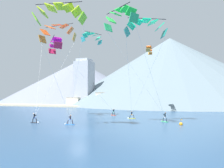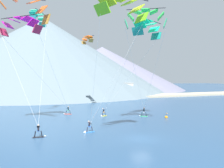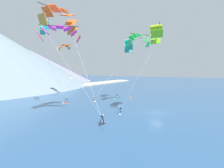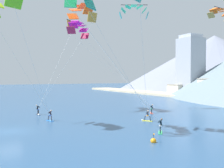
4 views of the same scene
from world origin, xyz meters
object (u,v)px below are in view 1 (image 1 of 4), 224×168
Objects in this scene: parafoil_kite_far_right at (146,26)px; race_marker_buoy at (181,124)px; parafoil_kite_near_trail at (56,44)px; parafoil_kite_mid_center at (121,17)px; parafoil_kite_distant_high_outer at (92,37)px; parafoil_kite_distant_low_drift at (149,49)px; kitesurfer_far_left at (35,120)px; kitesurfer_far_right at (131,116)px; kitesurfer_near_lead at (69,122)px; kitesurfer_mid_center at (164,119)px; kitesurfer_near_trail at (113,113)px; parafoil_kite_near_lead at (60,12)px; parafoil_kite_far_left at (58,31)px.

parafoil_kite_far_right is 15.45× the size of race_marker_buoy.
parafoil_kite_near_trail is 20.16m from parafoil_kite_far_right.
parafoil_kite_distant_high_outer reaches higher than parafoil_kite_mid_center.
parafoil_kite_distant_low_drift is at bearing 48.42° from parafoil_kite_near_trail.
kitesurfer_far_left is at bearing -77.65° from parafoil_kite_near_trail.
kitesurfer_far_right reaches higher than race_marker_buoy.
parafoil_kite_distant_low_drift is at bearing 84.69° from kitesurfer_far_right.
parafoil_kite_distant_high_outer reaches higher than parafoil_kite_near_trail.
parafoil_kite_near_trail is at bearing 136.59° from kitesurfer_near_lead.
parafoil_kite_mid_center reaches higher than kitesurfer_near_lead.
kitesurfer_far_right is at bearing 99.28° from parafoil_kite_mid_center.
kitesurfer_far_right is 1.65× the size of race_marker_buoy.
parafoil_kite_near_trail is 2.86× the size of parafoil_kite_distant_low_drift.
parafoil_kite_near_trail is at bearing 175.56° from race_marker_buoy.
kitesurfer_mid_center is 0.12× the size of parafoil_kite_near_trail.
parafoil_kite_mid_center reaches higher than kitesurfer_mid_center.
parafoil_kite_distant_low_drift is (7.05, 8.50, 16.40)m from kitesurfer_near_trail.
parafoil_kite_near_lead reaches higher than kitesurfer_near_trail.
parafoil_kite_far_right is (-2.15, -5.00, 15.38)m from kitesurfer_mid_center.
race_marker_buoy is at bearing -28.81° from parafoil_kite_distant_high_outer.
kitesurfer_near_lead is at bearing 109.93° from parafoil_kite_near_lead.
parafoil_kite_distant_low_drift reaches higher than parafoil_kite_near_trail.
race_marker_buoy is at bearing 17.85° from parafoil_kite_far_right.
parafoil_kite_near_lead is 15.27× the size of race_marker_buoy.
parafoil_kite_mid_center is at bearing -118.28° from kitesurfer_mid_center.
parafoil_kite_far_left reaches higher than kitesurfer_far_left.
kitesurfer_near_trail is at bearing 128.25° from parafoil_kite_far_right.
kitesurfer_mid_center is 16.31m from parafoil_kite_far_right.
kitesurfer_near_trail reaches higher than race_marker_buoy.
kitesurfer_mid_center reaches higher than kitesurfer_near_lead.
parafoil_kite_near_trail is at bearing 126.78° from parafoil_kite_near_lead.
parafoil_kite_distant_low_drift reaches higher than kitesurfer_near_lead.
parafoil_kite_distant_high_outer is at bearing 105.87° from parafoil_kite_near_lead.
kitesurfer_far_right is 0.11× the size of parafoil_kite_near_lead.
kitesurfer_far_right is at bearing 16.54° from parafoil_kite_far_left.
parafoil_kite_distant_high_outer is (1.89, 17.76, 18.63)m from kitesurfer_far_left.
parafoil_kite_near_lead reaches higher than parafoil_kite_near_trail.
parafoil_kite_mid_center is at bearing -1.14° from kitesurfer_near_lead.
kitesurfer_near_lead is 13.97m from kitesurfer_far_right.
parafoil_kite_far_right is (11.71, 4.07, 15.46)m from kitesurfer_near_lead.
parafoil_kite_near_lead is 24.84m from parafoil_kite_distant_high_outer.
parafoil_kite_near_trail reaches higher than kitesurfer_near_trail.
parafoil_kite_far_left is at bearing 134.91° from kitesurfer_near_lead.
parafoil_kite_near_trail is at bearing 102.35° from kitesurfer_far_left.
parafoil_kite_far_left reaches higher than kitesurfer_far_right.
parafoil_kite_near_lead is (2.24, -6.18, 15.36)m from kitesurfer_near_lead.
kitesurfer_far_right is (-6.99, 3.09, -0.09)m from kitesurfer_mid_center.
parafoil_kite_near_lead reaches higher than kitesurfer_far_left.
parafoil_kite_mid_center is 15.92× the size of race_marker_buoy.
kitesurfer_far_right is at bearing -25.13° from parafoil_kite_distant_high_outer.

